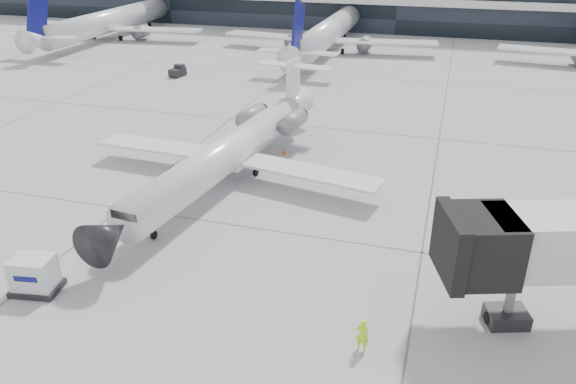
% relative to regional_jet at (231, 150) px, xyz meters
% --- Properties ---
extents(ground, '(220.00, 220.00, 0.00)m').
position_rel_regional_jet_xyz_m(ground, '(4.57, -6.83, -2.26)').
color(ground, gray).
rests_on(ground, ground).
extents(bg_jet_left, '(32.00, 40.00, 9.60)m').
position_rel_regional_jet_xyz_m(bg_jet_left, '(-40.43, 48.17, -2.26)').
color(bg_jet_left, silver).
rests_on(bg_jet_left, ground).
extents(bg_jet_center, '(32.00, 40.00, 9.60)m').
position_rel_regional_jet_xyz_m(bg_jet_center, '(-3.43, 48.17, -2.26)').
color(bg_jet_center, silver).
rests_on(bg_jet_center, ground).
extents(regional_jet, '(22.98, 28.68, 6.62)m').
position_rel_regional_jet_xyz_m(regional_jet, '(0.00, 0.00, 0.00)').
color(regional_jet, silver).
rests_on(regional_jet, ground).
extents(ramp_worker, '(0.60, 0.40, 1.64)m').
position_rel_regional_jet_xyz_m(ramp_worker, '(12.57, -15.99, -1.44)').
color(ramp_worker, '#BFFF1A').
rests_on(ramp_worker, ground).
extents(cargo_uld, '(2.65, 2.13, 1.95)m').
position_rel_regional_jet_xyz_m(cargo_uld, '(-4.47, -16.37, -1.28)').
color(cargo_uld, black).
rests_on(cargo_uld, ground).
extents(traffic_cone, '(0.42, 0.42, 0.53)m').
position_rel_regional_jet_xyz_m(traffic_cone, '(2.31, 5.75, -2.01)').
color(traffic_cone, '#DA400B').
rests_on(traffic_cone, ground).
extents(far_tug, '(1.62, 2.37, 1.40)m').
position_rel_regional_jet_xyz_m(far_tug, '(-18.12, 27.23, -1.63)').
color(far_tug, black).
rests_on(far_tug, ground).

